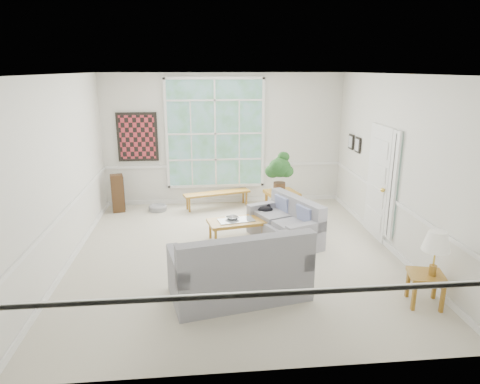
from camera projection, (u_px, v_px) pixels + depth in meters
name	position (u px, v px, depth m)	size (l,w,h in m)	color
floor	(235.00, 254.00, 7.40)	(5.50, 6.00, 0.01)	#BFB7A3
ceiling	(235.00, 74.00, 6.57)	(5.50, 6.00, 0.02)	white
wall_back	(224.00, 140.00, 9.85)	(5.50, 0.02, 3.00)	silver
wall_front	(262.00, 239.00, 4.12)	(5.50, 0.02, 3.00)	silver
wall_left	(61.00, 173.00, 6.73)	(0.02, 6.00, 3.00)	silver
wall_right	(397.00, 166.00, 7.24)	(0.02, 6.00, 3.00)	silver
window_back	(215.00, 134.00, 9.75)	(2.30, 0.08, 2.40)	white
entry_door	(378.00, 182.00, 7.94)	(0.08, 0.90, 2.10)	white
door_sidelight	(393.00, 186.00, 7.31)	(0.08, 0.26, 1.90)	white
wall_art	(137.00, 137.00, 9.59)	(0.90, 0.06, 1.10)	maroon
wall_frame_near	(357.00, 145.00, 8.90)	(0.04, 0.26, 0.32)	black
wall_frame_far	(351.00, 142.00, 9.28)	(0.04, 0.26, 0.32)	black
loveseat_right	(284.00, 220.00, 7.84)	(0.77, 1.48, 0.80)	gray
loveseat_front	(239.00, 262.00, 5.93)	(1.86, 0.96, 1.01)	gray
coffee_table	(236.00, 230.00, 7.95)	(1.02, 0.56, 0.38)	#986820
pewter_bowl	(232.00, 218.00, 7.94)	(0.28, 0.28, 0.07)	#949499
window_bench	(217.00, 200.00, 9.81)	(1.53, 0.30, 0.36)	#986820
end_table	(281.00, 206.00, 8.99)	(0.61, 0.61, 0.61)	#986820
houseplant	(280.00, 172.00, 8.74)	(0.50, 0.50, 0.85)	#21501F
side_table	(425.00, 289.00, 5.75)	(0.44, 0.44, 0.45)	#986820
table_lamp	(435.00, 254.00, 5.57)	(0.36, 0.36, 0.62)	white
pet_bed	(158.00, 208.00, 9.63)	(0.42, 0.42, 0.12)	gray
floor_speaker	(118.00, 193.00, 9.45)	(0.26, 0.21, 0.85)	#422915
cat	(265.00, 209.00, 8.22)	(0.29, 0.21, 0.14)	black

